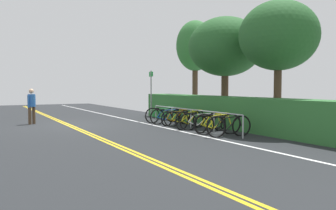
% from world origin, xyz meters
% --- Properties ---
extents(ground_plane, '(37.51, 12.58, 0.05)m').
position_xyz_m(ground_plane, '(0.00, 0.00, -0.03)').
color(ground_plane, '#232628').
extents(centre_line_yellow_inner, '(33.76, 0.10, 0.00)m').
position_xyz_m(centre_line_yellow_inner, '(0.00, -0.08, 0.00)').
color(centre_line_yellow_inner, gold).
rests_on(centre_line_yellow_inner, ground_plane).
extents(centre_line_yellow_outer, '(33.76, 0.10, 0.00)m').
position_xyz_m(centre_line_yellow_outer, '(0.00, 0.08, 0.00)').
color(centre_line_yellow_outer, gold).
rests_on(centre_line_yellow_outer, ground_plane).
extents(bike_lane_stripe_white, '(33.76, 0.12, 0.00)m').
position_xyz_m(bike_lane_stripe_white, '(0.00, 3.25, 0.00)').
color(bike_lane_stripe_white, white).
rests_on(bike_lane_stripe_white, ground_plane).
extents(bike_rack, '(6.36, 0.05, 0.79)m').
position_xyz_m(bike_rack, '(3.75, 4.10, 0.60)').
color(bike_rack, '#9EA0A5').
rests_on(bike_rack, ground_plane).
extents(bicycle_0, '(0.46, 1.84, 0.77)m').
position_xyz_m(bicycle_0, '(1.16, 4.18, 0.36)').
color(bicycle_0, black).
rests_on(bicycle_0, ground_plane).
extents(bicycle_1, '(0.46, 1.80, 0.74)m').
position_xyz_m(bicycle_1, '(1.81, 4.11, 0.35)').
color(bicycle_1, black).
rests_on(bicycle_1, ground_plane).
extents(bicycle_2, '(0.56, 1.74, 0.69)m').
position_xyz_m(bicycle_2, '(2.35, 4.21, 0.32)').
color(bicycle_2, black).
rests_on(bicycle_2, ground_plane).
extents(bicycle_3, '(0.68, 1.65, 0.70)m').
position_xyz_m(bicycle_3, '(3.04, 4.19, 0.33)').
color(bicycle_3, black).
rests_on(bicycle_3, ground_plane).
extents(bicycle_4, '(0.66, 1.77, 0.78)m').
position_xyz_m(bicycle_4, '(3.81, 4.05, 0.37)').
color(bicycle_4, black).
rests_on(bicycle_4, ground_plane).
extents(bicycle_5, '(0.59, 1.76, 0.73)m').
position_xyz_m(bicycle_5, '(4.38, 4.18, 0.34)').
color(bicycle_5, black).
rests_on(bicycle_5, ground_plane).
extents(bicycle_6, '(0.47, 1.66, 0.70)m').
position_xyz_m(bicycle_6, '(5.02, 4.16, 0.32)').
color(bicycle_6, black).
rests_on(bicycle_6, ground_plane).
extents(bicycle_7, '(0.64, 1.71, 0.79)m').
position_xyz_m(bicycle_7, '(5.70, 3.96, 0.37)').
color(bicycle_7, black).
rests_on(bicycle_7, ground_plane).
extents(bicycle_8, '(0.46, 1.71, 0.77)m').
position_xyz_m(bicycle_8, '(6.35, 3.97, 0.36)').
color(bicycle_8, black).
rests_on(bicycle_8, ground_plane).
extents(pedestrian, '(0.36, 0.38, 1.60)m').
position_xyz_m(pedestrian, '(-1.01, -1.36, 0.91)').
color(pedestrian, '#4C3826').
rests_on(pedestrian, ground_plane).
extents(sign_post_near, '(0.36, 0.06, 2.50)m').
position_xyz_m(sign_post_near, '(-0.06, 4.16, 1.49)').
color(sign_post_near, gray).
rests_on(sign_post_near, ground_plane).
extents(hedge_backdrop, '(15.31, 1.22, 1.28)m').
position_xyz_m(hedge_backdrop, '(5.25, 5.75, 0.64)').
color(hedge_backdrop, '#2D6B30').
rests_on(hedge_backdrop, ground_plane).
extents(tree_near_left, '(2.26, 2.26, 5.62)m').
position_xyz_m(tree_near_left, '(-1.74, 7.91, 4.08)').
color(tree_near_left, '#473323').
rests_on(tree_near_left, ground_plane).
extents(tree_mid, '(3.40, 3.40, 4.90)m').
position_xyz_m(tree_mid, '(2.78, 6.59, 3.52)').
color(tree_mid, '#473323').
rests_on(tree_mid, ground_plane).
extents(tree_far_right, '(2.99, 2.99, 4.96)m').
position_xyz_m(tree_far_right, '(6.00, 6.59, 3.61)').
color(tree_far_right, '#473323').
rests_on(tree_far_right, ground_plane).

